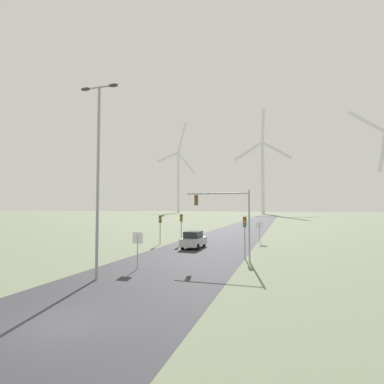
{
  "coord_description": "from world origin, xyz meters",
  "views": [
    {
      "loc": [
        8.3,
        -9.55,
        4.42
      ],
      "look_at": [
        0.0,
        17.25,
        5.86
      ],
      "focal_mm": 28.0,
      "sensor_mm": 36.0,
      "label": 1
    }
  ],
  "objects_px": {
    "traffic_light_mast_overhead": "(226,209)",
    "wind_turbine_left": "(263,169)",
    "wind_turbine_far_left": "(178,175)",
    "stop_sign_far": "(260,228)",
    "traffic_light_post_near_left": "(160,223)",
    "traffic_light_post_near_right": "(245,228)",
    "streetlamp": "(98,161)",
    "traffic_light_post_mid_left": "(181,222)",
    "car_approaching": "(194,240)",
    "stop_sign_near": "(138,243)"
  },
  "relations": [
    {
      "from": "traffic_light_post_near_right",
      "to": "traffic_light_post_near_left",
      "type": "bearing_deg",
      "value": 147.05
    },
    {
      "from": "streetlamp",
      "to": "traffic_light_post_mid_left",
      "type": "bearing_deg",
      "value": 92.65
    },
    {
      "from": "stop_sign_far",
      "to": "car_approaching",
      "type": "distance_m",
      "value": 9.53
    },
    {
      "from": "traffic_light_post_mid_left",
      "to": "traffic_light_mast_overhead",
      "type": "height_order",
      "value": "traffic_light_mast_overhead"
    },
    {
      "from": "car_approaching",
      "to": "traffic_light_mast_overhead",
      "type": "bearing_deg",
      "value": -53.42
    },
    {
      "from": "stop_sign_near",
      "to": "stop_sign_far",
      "type": "height_order",
      "value": "stop_sign_far"
    },
    {
      "from": "streetlamp",
      "to": "wind_turbine_far_left",
      "type": "distance_m",
      "value": 225.5
    },
    {
      "from": "streetlamp",
      "to": "stop_sign_far",
      "type": "distance_m",
      "value": 24.16
    },
    {
      "from": "wind_turbine_left",
      "to": "wind_turbine_far_left",
      "type": "bearing_deg",
      "value": 156.0
    },
    {
      "from": "traffic_light_mast_overhead",
      "to": "car_approaching",
      "type": "height_order",
      "value": "traffic_light_mast_overhead"
    },
    {
      "from": "traffic_light_post_near_right",
      "to": "streetlamp",
      "type": "bearing_deg",
      "value": -127.08
    },
    {
      "from": "stop_sign_near",
      "to": "wind_turbine_left",
      "type": "bearing_deg",
      "value": 90.97
    },
    {
      "from": "streetlamp",
      "to": "wind_turbine_left",
      "type": "relative_size",
      "value": 0.18
    },
    {
      "from": "streetlamp",
      "to": "stop_sign_near",
      "type": "height_order",
      "value": "streetlamp"
    },
    {
      "from": "stop_sign_far",
      "to": "wind_turbine_left",
      "type": "xyz_separation_m",
      "value": [
        -10.19,
        159.71,
        27.32
      ]
    },
    {
      "from": "traffic_light_post_near_left",
      "to": "wind_turbine_left",
      "type": "distance_m",
      "value": 166.54
    },
    {
      "from": "stop_sign_far",
      "to": "traffic_light_post_near_left",
      "type": "bearing_deg",
      "value": -157.57
    },
    {
      "from": "stop_sign_near",
      "to": "car_approaching",
      "type": "xyz_separation_m",
      "value": [
        0.72,
        11.51,
        -0.92
      ]
    },
    {
      "from": "traffic_light_mast_overhead",
      "to": "wind_turbine_left",
      "type": "relative_size",
      "value": 0.08
    },
    {
      "from": "traffic_light_mast_overhead",
      "to": "wind_turbine_left",
      "type": "height_order",
      "value": "wind_turbine_left"
    },
    {
      "from": "traffic_light_mast_overhead",
      "to": "wind_turbine_far_left",
      "type": "bearing_deg",
      "value": 110.87
    },
    {
      "from": "traffic_light_post_near_left",
      "to": "traffic_light_post_near_right",
      "type": "relative_size",
      "value": 0.95
    },
    {
      "from": "traffic_light_mast_overhead",
      "to": "car_approaching",
      "type": "bearing_deg",
      "value": 126.58
    },
    {
      "from": "wind_turbine_far_left",
      "to": "stop_sign_far",
      "type": "bearing_deg",
      "value": -67.37
    },
    {
      "from": "traffic_light_post_mid_left",
      "to": "traffic_light_post_near_left",
      "type": "bearing_deg",
      "value": -163.24
    },
    {
      "from": "traffic_light_post_near_left",
      "to": "wind_turbine_far_left",
      "type": "distance_m",
      "value": 208.67
    },
    {
      "from": "traffic_light_mast_overhead",
      "to": "wind_turbine_left",
      "type": "distance_m",
      "value": 175.11
    },
    {
      "from": "traffic_light_post_mid_left",
      "to": "wind_turbine_left",
      "type": "distance_m",
      "value": 165.8
    },
    {
      "from": "traffic_light_post_near_right",
      "to": "wind_turbine_far_left",
      "type": "xyz_separation_m",
      "value": [
        -79.09,
        202.37,
        28.18
      ]
    },
    {
      "from": "traffic_light_post_near_left",
      "to": "wind_turbine_left",
      "type": "relative_size",
      "value": 0.05
    },
    {
      "from": "stop_sign_far",
      "to": "wind_turbine_left",
      "type": "bearing_deg",
      "value": 93.65
    },
    {
      "from": "wind_turbine_far_left",
      "to": "car_approaching",
      "type": "bearing_deg",
      "value": -69.73
    },
    {
      "from": "traffic_light_post_mid_left",
      "to": "traffic_light_mast_overhead",
      "type": "xyz_separation_m",
      "value": [
        7.26,
        -9.46,
        1.59
      ]
    },
    {
      "from": "stop_sign_far",
      "to": "car_approaching",
      "type": "height_order",
      "value": "stop_sign_far"
    },
    {
      "from": "stop_sign_near",
      "to": "traffic_light_post_near_right",
      "type": "distance_m",
      "value": 9.57
    },
    {
      "from": "traffic_light_post_near_left",
      "to": "traffic_light_mast_overhead",
      "type": "relative_size",
      "value": 0.59
    },
    {
      "from": "streetlamp",
      "to": "car_approaching",
      "type": "bearing_deg",
      "value": 83.89
    },
    {
      "from": "streetlamp",
      "to": "traffic_light_post_mid_left",
      "type": "distance_m",
      "value": 18.76
    },
    {
      "from": "streetlamp",
      "to": "wind_turbine_left",
      "type": "height_order",
      "value": "wind_turbine_left"
    },
    {
      "from": "streetlamp",
      "to": "traffic_light_post_mid_left",
      "type": "xyz_separation_m",
      "value": [
        -0.84,
        18.15,
        -4.7
      ]
    },
    {
      "from": "streetlamp",
      "to": "stop_sign_near",
      "type": "distance_m",
      "value": 6.66
    },
    {
      "from": "stop_sign_far",
      "to": "traffic_light_post_mid_left",
      "type": "bearing_deg",
      "value": -156.09
    },
    {
      "from": "stop_sign_far",
      "to": "traffic_light_post_near_right",
      "type": "bearing_deg",
      "value": -91.56
    },
    {
      "from": "stop_sign_near",
      "to": "traffic_light_post_near_right",
      "type": "xyz_separation_m",
      "value": [
        6.86,
        6.62,
        0.82
      ]
    },
    {
      "from": "traffic_light_post_near_right",
      "to": "traffic_light_mast_overhead",
      "type": "distance_m",
      "value": 2.6
    },
    {
      "from": "stop_sign_near",
      "to": "wind_turbine_far_left",
      "type": "bearing_deg",
      "value": 109.07
    },
    {
      "from": "streetlamp",
      "to": "traffic_light_post_near_right",
      "type": "relative_size",
      "value": 3.35
    },
    {
      "from": "traffic_light_post_near_left",
      "to": "traffic_light_post_near_right",
      "type": "distance_m",
      "value": 13.15
    },
    {
      "from": "streetlamp",
      "to": "traffic_light_mast_overhead",
      "type": "relative_size",
      "value": 2.07
    },
    {
      "from": "traffic_light_post_near_right",
      "to": "stop_sign_far",
      "type": "bearing_deg",
      "value": 88.44
    }
  ]
}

